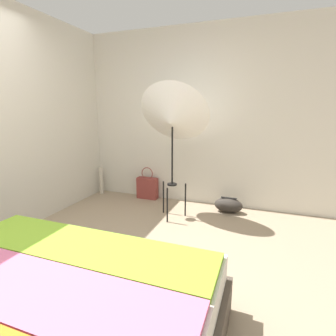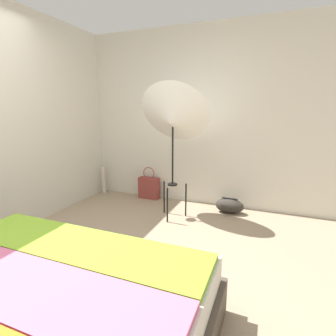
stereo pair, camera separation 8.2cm
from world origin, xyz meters
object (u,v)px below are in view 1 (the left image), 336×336
at_px(tote_bag, 147,188).
at_px(paper_roll, 101,180).
at_px(duffel_bag, 228,205).
at_px(photo_umbrella, 172,118).

bearing_deg(tote_bag, paper_roll, -177.05).
xyz_separation_m(tote_bag, duffel_bag, (1.33, -0.15, -0.08)).
bearing_deg(duffel_bag, paper_roll, 177.12).
bearing_deg(paper_roll, duffel_bag, -2.88).
relative_size(tote_bag, paper_roll, 1.12).
xyz_separation_m(duffel_bag, paper_roll, (-2.18, 0.11, 0.13)).
height_order(tote_bag, paper_roll, tote_bag).
bearing_deg(duffel_bag, tote_bag, 173.40).
relative_size(photo_umbrella, duffel_bag, 4.49).
height_order(tote_bag, duffel_bag, tote_bag).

